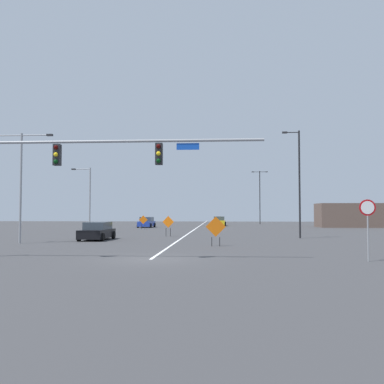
% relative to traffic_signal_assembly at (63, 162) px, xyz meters
% --- Properties ---
extents(ground, '(157.43, 157.43, 0.00)m').
position_rel_traffic_signal_assembly_xyz_m(ground, '(4.36, 0.01, -4.76)').
color(ground, '#38383A').
extents(road_centre_stripe, '(0.16, 87.46, 0.01)m').
position_rel_traffic_signal_assembly_xyz_m(road_centre_stripe, '(4.36, 43.74, -4.75)').
color(road_centre_stripe, white).
rests_on(road_centre_stripe, ground).
extents(traffic_signal_assembly, '(15.30, 0.44, 6.39)m').
position_rel_traffic_signal_assembly_xyz_m(traffic_signal_assembly, '(0.00, 0.00, 0.00)').
color(traffic_signal_assembly, gray).
rests_on(traffic_signal_assembly, ground).
extents(stop_sign, '(0.76, 0.07, 2.87)m').
position_rel_traffic_signal_assembly_xyz_m(stop_sign, '(14.55, -0.07, -2.74)').
color(stop_sign, gray).
rests_on(stop_sign, ground).
extents(street_lamp_mid_right, '(2.97, 0.24, 9.82)m').
position_rel_traffic_signal_assembly_xyz_m(street_lamp_mid_right, '(14.98, 59.18, 0.88)').
color(street_lamp_mid_right, black).
rests_on(street_lamp_mid_right, ground).
extents(street_lamp_mid_left, '(2.12, 0.24, 7.03)m').
position_rel_traffic_signal_assembly_xyz_m(street_lamp_mid_left, '(-6.49, 24.56, -0.81)').
color(street_lamp_mid_left, gray).
rests_on(street_lamp_mid_left, ground).
extents(street_lamp_far_left, '(1.53, 0.24, 9.38)m').
position_rel_traffic_signal_assembly_xyz_m(street_lamp_far_left, '(14.50, 17.14, 0.32)').
color(street_lamp_far_left, black).
rests_on(street_lamp_far_left, ground).
extents(street_lamp_near_left, '(4.66, 0.24, 8.03)m').
position_rel_traffic_signal_assembly_xyz_m(street_lamp_near_left, '(-6.81, 9.68, 0.09)').
color(street_lamp_near_left, gray).
rests_on(street_lamp_near_left, ground).
extents(construction_sign_median_near, '(1.13, 0.09, 1.80)m').
position_rel_traffic_signal_assembly_xyz_m(construction_sign_median_near, '(-2.30, 34.45, -3.63)').
color(construction_sign_median_near, orange).
rests_on(construction_sign_median_near, ground).
extents(construction_sign_left_shoulder, '(1.35, 0.16, 1.97)m').
position_rel_traffic_signal_assembly_xyz_m(construction_sign_left_shoulder, '(7.40, 8.12, -3.54)').
color(construction_sign_left_shoulder, orange).
rests_on(construction_sign_left_shoulder, ground).
extents(construction_sign_right_shoulder, '(1.09, 0.25, 1.90)m').
position_rel_traffic_signal_assembly_xyz_m(construction_sign_right_shoulder, '(2.87, 19.03, -3.54)').
color(construction_sign_right_shoulder, orange).
rests_on(construction_sign_right_shoulder, ground).
extents(car_blue_approaching, '(2.21, 3.98, 1.51)m').
position_rel_traffic_signal_assembly_xyz_m(car_blue_approaching, '(-3.03, 41.11, -4.05)').
color(car_blue_approaching, '#1E389E').
rests_on(car_blue_approaching, ground).
extents(car_yellow_distant, '(2.19, 4.30, 1.52)m').
position_rel_traffic_signal_assembly_xyz_m(car_yellow_distant, '(7.51, 48.61, -4.07)').
color(car_yellow_distant, gold).
rests_on(car_yellow_distant, ground).
extents(car_black_far, '(2.19, 4.48, 1.46)m').
position_rel_traffic_signal_assembly_xyz_m(car_black_far, '(-2.32, 13.85, -4.06)').
color(car_black_far, black).
rests_on(car_black_far, ground).
extents(roadside_building_east, '(10.06, 5.15, 3.51)m').
position_rel_traffic_signal_assembly_xyz_m(roadside_building_east, '(27.09, 43.90, -3.00)').
color(roadside_building_east, brown).
rests_on(roadside_building_east, ground).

